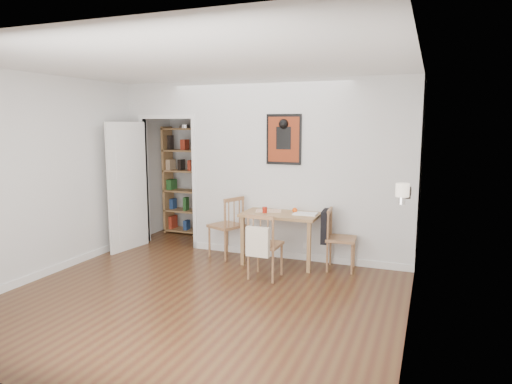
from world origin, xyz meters
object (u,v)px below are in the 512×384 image
at_px(mantel_lamp, 402,191).
at_px(ceramic_jar_b, 408,191).
at_px(chair_right, 340,238).
at_px(ceramic_jar_a, 406,193).
at_px(dining_table, 281,219).
at_px(fireplace, 404,248).
at_px(orange_fruit, 295,210).
at_px(red_glass, 265,210).
at_px(chair_front, 265,245).
at_px(notebook, 305,214).
at_px(bookshelf, 186,181).
at_px(chair_left, 226,226).

relative_size(mantel_lamp, ceramic_jar_b, 2.29).
distance_m(chair_right, ceramic_jar_b, 1.28).
bearing_deg(ceramic_jar_b, ceramic_jar_a, -90.75).
bearing_deg(dining_table, ceramic_jar_a, -24.98).
height_order(chair_right, mantel_lamp, mantel_lamp).
relative_size(fireplace, ceramic_jar_a, 11.25).
distance_m(orange_fruit, mantel_lamp, 2.02).
distance_m(chair_right, fireplace, 1.23).
distance_m(red_glass, orange_fruit, 0.42).
xyz_separation_m(chair_front, orange_fruit, (0.17, 0.75, 0.33)).
relative_size(chair_front, fireplace, 0.69).
distance_m(mantel_lamp, ceramic_jar_b, 0.67).
height_order(notebook, mantel_lamp, mantel_lamp).
height_order(bookshelf, notebook, bookshelf).
bearing_deg(orange_fruit, mantel_lamp, -39.83).
bearing_deg(dining_table, chair_front, -89.81).
relative_size(orange_fruit, ceramic_jar_a, 0.66).
xyz_separation_m(red_glass, ceramic_jar_b, (1.92, -0.44, 0.43)).
bearing_deg(chair_left, red_glass, -8.16).
xyz_separation_m(dining_table, notebook, (0.34, 0.00, 0.10)).
bearing_deg(ceramic_jar_b, orange_fruit, 158.85).
xyz_separation_m(chair_front, ceramic_jar_a, (1.70, -0.10, 0.78)).
xyz_separation_m(chair_front, fireplace, (1.71, -0.16, 0.18)).
xyz_separation_m(fireplace, notebook, (-1.36, 0.85, 0.12)).
relative_size(chair_left, chair_front, 1.07).
height_order(fireplace, ceramic_jar_a, ceramic_jar_a).
bearing_deg(ceramic_jar_b, chair_front, -174.80).
bearing_deg(ceramic_jar_a, ceramic_jar_b, 89.25).
bearing_deg(chair_front, dining_table, 90.19).
distance_m(chair_left, ceramic_jar_a, 2.79).
bearing_deg(dining_table, orange_fruit, 18.12).
height_order(fireplace, red_glass, fireplace).
relative_size(chair_front, red_glass, 10.06).
height_order(dining_table, chair_right, chair_right).
relative_size(bookshelf, red_glass, 22.51).
distance_m(chair_left, fireplace, 2.71).
relative_size(chair_front, mantel_lamp, 3.99).
bearing_deg(mantel_lamp, orange_fruit, 140.17).
xyz_separation_m(chair_right, red_glass, (-1.05, -0.09, 0.34)).
relative_size(notebook, mantel_lamp, 1.50).
height_order(chair_front, red_glass, chair_front).
bearing_deg(dining_table, ceramic_jar_b, -17.36).
xyz_separation_m(chair_right, mantel_lamp, (0.85, -1.19, 0.86)).
height_order(chair_front, ceramic_jar_a, ceramic_jar_a).
bearing_deg(chair_right, fireplace, -44.11).
relative_size(chair_right, ceramic_jar_b, 8.96).
distance_m(chair_front, ceramic_jar_a, 1.87).
height_order(bookshelf, ceramic_jar_b, bookshelf).
bearing_deg(ceramic_jar_b, bookshelf, 156.82).
height_order(chair_right, bookshelf, bookshelf).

